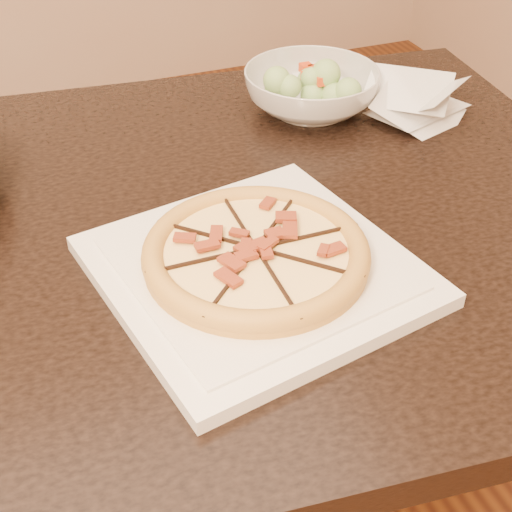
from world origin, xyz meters
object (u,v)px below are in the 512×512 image
object	(u,v)px
salad_bowl	(311,91)
pizza	(256,253)
plate	(256,270)
dining_table	(125,293)

from	to	relation	value
salad_bowl	pizza	bearing A→B (deg)	-123.12
plate	salad_bowl	distance (m)	0.43
pizza	dining_table	bearing A→B (deg)	129.71
dining_table	pizza	world-z (taller)	pizza
dining_table	plate	bearing A→B (deg)	-50.29
plate	pizza	size ratio (longest dim) A/B	1.49
plate	pizza	world-z (taller)	pizza
plate	salad_bowl	world-z (taller)	salad_bowl
dining_table	plate	xyz separation A→B (m)	(0.13, -0.15, 0.12)
dining_table	pizza	size ratio (longest dim) A/B	5.66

